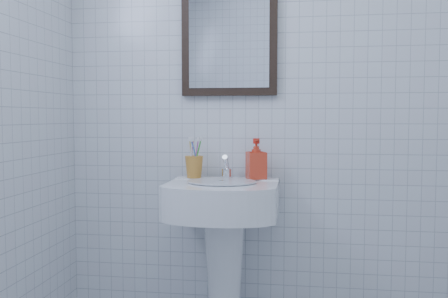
# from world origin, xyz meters

# --- Properties ---
(wall_back) EXTENTS (2.20, 0.02, 2.50)m
(wall_back) POSITION_xyz_m (0.00, 1.20, 1.25)
(wall_back) COLOR silver
(wall_back) RESTS_ON ground
(washbasin) EXTENTS (0.53, 0.39, 0.82)m
(washbasin) POSITION_xyz_m (-0.22, 0.98, 0.55)
(washbasin) COLOR white
(washbasin) RESTS_ON ground
(faucet) EXTENTS (0.05, 0.11, 0.13)m
(faucet) POSITION_xyz_m (-0.22, 1.08, 0.86)
(faucet) COLOR white
(faucet) RESTS_ON washbasin
(toothbrush_cup) EXTENTS (0.10, 0.10, 0.11)m
(toothbrush_cup) POSITION_xyz_m (-0.39, 1.09, 0.87)
(toothbrush_cup) COLOR #C4802D
(toothbrush_cup) RESTS_ON washbasin
(soap_dispenser) EXTENTS (0.12, 0.12, 0.20)m
(soap_dispenser) POSITION_xyz_m (-0.07, 1.09, 0.92)
(soap_dispenser) COLOR red
(soap_dispenser) RESTS_ON washbasin
(wall_mirror) EXTENTS (0.50, 0.04, 0.62)m
(wall_mirror) POSITION_xyz_m (-0.22, 1.18, 1.55)
(wall_mirror) COLOR black
(wall_mirror) RESTS_ON wall_back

